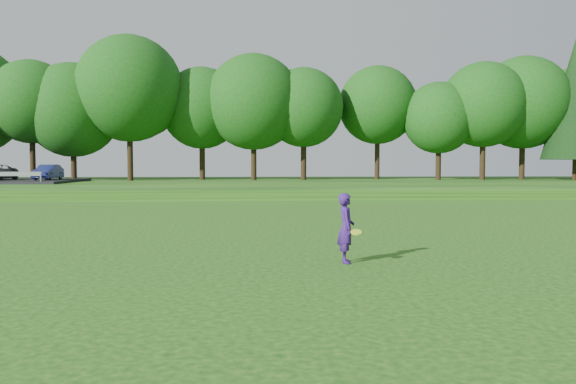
{
  "coord_description": "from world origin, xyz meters",
  "views": [
    {
      "loc": [
        2.25,
        -11.89,
        2.13
      ],
      "look_at": [
        3.15,
        3.83,
        1.3
      ],
      "focal_mm": 35.0,
      "sensor_mm": 36.0,
      "label": 1
    }
  ],
  "objects": [
    {
      "name": "woman",
      "position": [
        4.15,
        -0.17,
        0.74
      ],
      "size": [
        0.48,
        0.66,
        1.48
      ],
      "color": "#37186C",
      "rests_on": "ground"
    },
    {
      "name": "treeline",
      "position": [
        0.0,
        38.0,
        8.1
      ],
      "size": [
        104.0,
        7.0,
        15.0
      ],
      "primitive_type": null,
      "color": "#144510",
      "rests_on": "berm"
    },
    {
      "name": "berm",
      "position": [
        0.0,
        34.0,
        0.3
      ],
      "size": [
        130.0,
        30.0,
        0.6
      ],
      "primitive_type": "cube",
      "color": "#11410C",
      "rests_on": "ground"
    },
    {
      "name": "walking_path",
      "position": [
        0.0,
        20.0,
        0.02
      ],
      "size": [
        130.0,
        1.6,
        0.04
      ],
      "primitive_type": "cube",
      "color": "gray",
      "rests_on": "ground"
    },
    {
      "name": "ground",
      "position": [
        0.0,
        0.0,
        0.0
      ],
      "size": [
        140.0,
        140.0,
        0.0
      ],
      "primitive_type": "plane",
      "color": "#11410C",
      "rests_on": "ground"
    }
  ]
}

